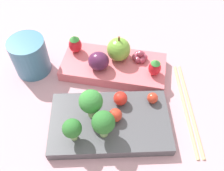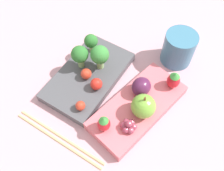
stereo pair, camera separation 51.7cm
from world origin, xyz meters
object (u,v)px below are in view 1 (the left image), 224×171
at_px(broccoli_floret_2, 91,102).
at_px(strawberry_1, 155,67).
at_px(plum, 99,61).
at_px(cherry_tomato_0, 153,98).
at_px(drinking_cup, 30,56).
at_px(grape_cluster, 140,57).
at_px(broccoli_floret_1, 103,123).
at_px(chopsticks_pair, 188,107).
at_px(cherry_tomato_2, 120,98).
at_px(bento_box_savoury, 111,123).
at_px(broccoli_floret_0, 72,129).
at_px(strawberry_0, 75,44).
at_px(apple, 119,49).
at_px(bento_box_fruit, 113,67).
at_px(cherry_tomato_1, 115,115).

bearing_deg(broccoli_floret_2, strawberry_1, -138.74).
distance_m(broccoli_floret_2, plum, 0.11).
distance_m(broccoli_floret_2, cherry_tomato_0, 0.12).
relative_size(broccoli_floret_2, plum, 1.48).
bearing_deg(drinking_cup, grape_cluster, -175.60).
height_order(broccoli_floret_1, grape_cluster, broccoli_floret_1).
bearing_deg(chopsticks_pair, cherry_tomato_2, 3.71).
height_order(bento_box_savoury, broccoli_floret_1, broccoli_floret_1).
distance_m(broccoli_floret_2, grape_cluster, 0.17).
xyz_separation_m(cherry_tomato_2, plum, (0.05, -0.08, 0.01)).
distance_m(broccoli_floret_0, drinking_cup, 0.20).
distance_m(broccoli_floret_0, strawberry_0, 0.21).
bearing_deg(chopsticks_pair, strawberry_0, -27.34).
height_order(apple, strawberry_1, apple).
bearing_deg(cherry_tomato_2, broccoli_floret_0, 45.23).
relative_size(apple, drinking_cup, 0.73).
distance_m(bento_box_savoury, broccoli_floret_2, 0.06).
relative_size(broccoli_floret_2, cherry_tomato_2, 2.40).
bearing_deg(broccoli_floret_0, grape_cluster, -121.21).
xyz_separation_m(broccoli_floret_1, drinking_cup, (0.16, -0.16, -0.02)).
bearing_deg(chopsticks_pair, apple, -36.92).
relative_size(drinking_cup, chopsticks_pair, 0.37).
distance_m(bento_box_fruit, chopsticks_pair, 0.17).
bearing_deg(strawberry_1, strawberry_0, -18.71).
bearing_deg(cherry_tomato_0, drinking_cup, -19.09).
xyz_separation_m(bento_box_fruit, broccoli_floret_1, (0.01, 0.16, 0.05)).
bearing_deg(drinking_cup, bento_box_fruit, -178.62).
bearing_deg(cherry_tomato_2, bento_box_fruit, -79.37).
relative_size(broccoli_floret_0, drinking_cup, 0.62).
relative_size(broccoli_floret_1, grape_cluster, 1.77).
xyz_separation_m(broccoli_floret_2, chopsticks_pair, (-0.18, -0.04, -0.06)).
bearing_deg(cherry_tomato_0, strawberry_0, -37.35).
bearing_deg(grape_cluster, broccoli_floret_0, 58.79).
xyz_separation_m(bento_box_fruit, chopsticks_pair, (-0.15, 0.09, -0.01)).
xyz_separation_m(apple, grape_cluster, (-0.04, 0.00, -0.02)).
relative_size(cherry_tomato_1, strawberry_0, 0.58).
bearing_deg(strawberry_1, cherry_tomato_0, 84.65).
height_order(strawberry_0, grape_cluster, strawberry_0).
bearing_deg(broccoli_floret_0, apple, -109.74).
height_order(broccoli_floret_1, cherry_tomato_2, broccoli_floret_1).
bearing_deg(cherry_tomato_1, plum, -71.69).
xyz_separation_m(bento_box_savoury, broccoli_floret_0, (0.06, 0.04, 0.04)).
height_order(bento_box_savoury, cherry_tomato_1, cherry_tomato_1).
height_order(bento_box_fruit, cherry_tomato_2, cherry_tomato_2).
bearing_deg(strawberry_0, bento_box_fruit, 159.00).
distance_m(bento_box_fruit, strawberry_1, 0.09).
bearing_deg(bento_box_savoury, broccoli_floret_2, -16.01).
bearing_deg(apple, cherry_tomato_1, 89.95).
bearing_deg(drinking_cup, plum, 176.13).
relative_size(broccoli_floret_1, cherry_tomato_1, 2.39).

